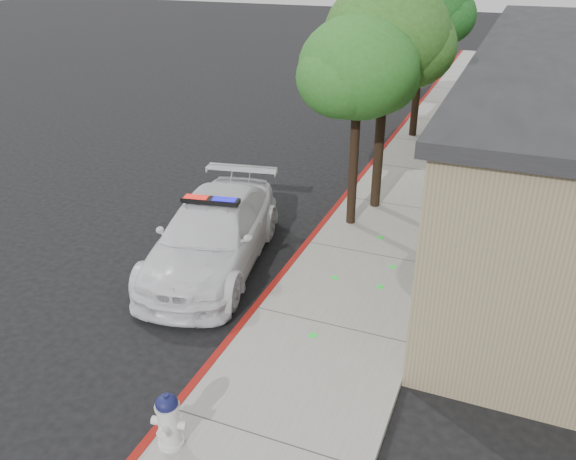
# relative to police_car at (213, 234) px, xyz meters

# --- Properties ---
(ground) EXTENTS (120.00, 120.00, 0.00)m
(ground) POSITION_rel_police_car_xyz_m (1.63, -1.42, -0.77)
(ground) COLOR black
(ground) RESTS_ON ground
(sidewalk) EXTENTS (3.20, 60.00, 0.15)m
(sidewalk) POSITION_rel_police_car_xyz_m (3.23, 1.58, -0.70)
(sidewalk) COLOR gray
(sidewalk) RESTS_ON ground
(red_curb) EXTENTS (0.14, 60.00, 0.16)m
(red_curb) POSITION_rel_police_car_xyz_m (1.69, 1.58, -0.69)
(red_curb) COLOR #9F1711
(red_curb) RESTS_ON ground
(police_car) EXTENTS (3.08, 5.61, 1.66)m
(police_car) POSITION_rel_police_car_xyz_m (0.00, 0.00, 0.00)
(police_car) COLOR white
(police_car) RESTS_ON ground
(fire_hydrant) EXTENTS (0.52, 0.45, 0.91)m
(fire_hydrant) POSITION_rel_police_car_xyz_m (2.04, -5.04, -0.17)
(fire_hydrant) COLOR silver
(fire_hydrant) RESTS_ON sidewalk
(street_tree_near) EXTENTS (2.78, 2.88, 5.08)m
(street_tree_near) POSITION_rel_police_car_xyz_m (2.34, 3.03, 3.17)
(street_tree_near) COLOR black
(street_tree_near) RESTS_ON sidewalk
(street_tree_mid) EXTENTS (3.25, 3.04, 5.80)m
(street_tree_mid) POSITION_rel_police_car_xyz_m (2.66, 4.34, 3.75)
(street_tree_mid) COLOR black
(street_tree_mid) RESTS_ON sidewalk
(street_tree_far) EXTENTS (3.40, 3.11, 5.88)m
(street_tree_far) POSITION_rel_police_car_xyz_m (2.35, 11.14, 3.80)
(street_tree_far) COLOR black
(street_tree_far) RESTS_ON sidewalk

